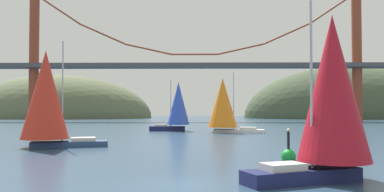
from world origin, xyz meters
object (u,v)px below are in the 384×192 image
at_px(sailboat_scarlet_sail, 47,97).
at_px(sailboat_blue_spinnaker, 178,105).
at_px(sailboat_orange_sail, 224,104).
at_px(sailboat_crimson_sail, 331,93).
at_px(channel_buoy, 289,155).

bearing_deg(sailboat_scarlet_sail, sailboat_blue_spinnaker, 67.63).
bearing_deg(sailboat_blue_spinnaker, sailboat_orange_sail, -28.08).
relative_size(sailboat_crimson_sail, sailboat_blue_spinnaker, 1.11).
xyz_separation_m(sailboat_orange_sail, channel_buoy, (2.57, -33.34, -4.16)).
distance_m(sailboat_crimson_sail, sailboat_orange_sail, 41.54).
height_order(sailboat_crimson_sail, channel_buoy, sailboat_crimson_sail).
distance_m(sailboat_crimson_sail, sailboat_blue_spinnaker, 46.73).
height_order(sailboat_crimson_sail, sailboat_scarlet_sail, sailboat_scarlet_sail).
bearing_deg(channel_buoy, sailboat_blue_spinnaker, 105.25).
distance_m(sailboat_blue_spinnaker, channel_buoy, 38.99).
bearing_deg(sailboat_scarlet_sail, sailboat_crimson_sail, -37.77).
relative_size(sailboat_crimson_sail, sailboat_scarlet_sail, 0.91).
distance_m(sailboat_blue_spinnaker, sailboat_scarlet_sail, 30.55).
bearing_deg(channel_buoy, sailboat_orange_sail, 94.41).
xyz_separation_m(sailboat_crimson_sail, sailboat_scarlet_sail, (-22.27, 17.26, 0.28)).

